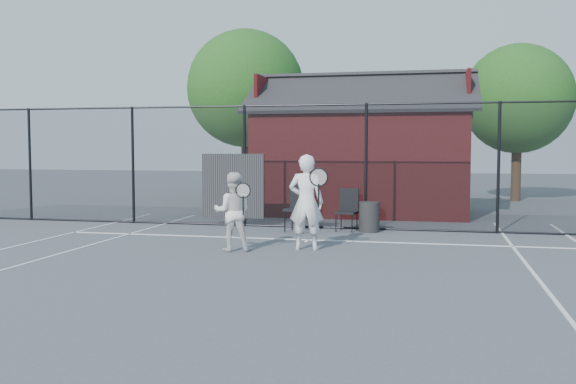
% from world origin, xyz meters
% --- Properties ---
extents(ground, '(80.00, 80.00, 0.00)m').
position_xyz_m(ground, '(0.00, 0.00, 0.00)').
color(ground, '#464B50').
rests_on(ground, ground).
extents(court_lines, '(11.02, 18.00, 0.01)m').
position_xyz_m(court_lines, '(0.00, -1.32, 0.01)').
color(court_lines, silver).
rests_on(court_lines, ground).
extents(fence, '(22.04, 3.00, 3.00)m').
position_xyz_m(fence, '(-0.30, 5.00, 1.45)').
color(fence, black).
rests_on(fence, ground).
extents(clubhouse, '(6.50, 4.36, 4.19)m').
position_xyz_m(clubhouse, '(0.50, 9.00, 1.61)').
color(clubhouse, maroon).
rests_on(clubhouse, ground).
extents(tree_left, '(4.48, 4.48, 6.44)m').
position_xyz_m(tree_left, '(-4.50, 13.50, 4.19)').
color(tree_left, '#341E14').
rests_on(tree_left, ground).
extents(tree_right, '(3.97, 3.97, 5.70)m').
position_xyz_m(tree_right, '(5.50, 14.50, 3.71)').
color(tree_right, '#341E14').
rests_on(tree_right, ground).
extents(player_front, '(0.82, 0.61, 1.83)m').
position_xyz_m(player_front, '(0.21, 1.74, 0.92)').
color(player_front, white).
rests_on(player_front, ground).
extents(player_back, '(0.87, 0.73, 1.49)m').
position_xyz_m(player_back, '(-1.13, 1.30, 0.75)').
color(player_back, silver).
rests_on(player_back, ground).
extents(chair_left, '(0.54, 0.56, 0.97)m').
position_xyz_m(chair_left, '(0.60, 4.60, 0.49)').
color(chair_left, black).
rests_on(chair_left, ground).
extents(chair_right, '(0.63, 0.65, 1.15)m').
position_xyz_m(chair_right, '(-0.50, 4.26, 0.57)').
color(chair_right, black).
rests_on(chair_right, ground).
extents(waste_bin, '(0.52, 0.52, 0.70)m').
position_xyz_m(waste_bin, '(1.13, 4.60, 0.35)').
color(waste_bin, black).
rests_on(waste_bin, ground).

